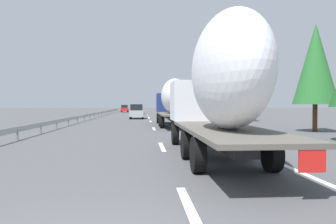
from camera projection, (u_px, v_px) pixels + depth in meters
ground_plane at (136, 119)px, 43.82m from camera, size 260.00×260.00×0.00m
lane_stripe_0 at (190, 209)px, 6.09m from camera, size 3.20×0.20×0.01m
lane_stripe_1 at (162, 147)px, 15.10m from camera, size 3.20×0.20×0.01m
lane_stripe_2 at (154, 129)px, 26.10m from camera, size 3.20×0.20×0.01m
lane_stripe_3 at (151, 121)px, 37.49m from camera, size 3.20×0.20×0.01m
lane_stripe_4 at (149, 117)px, 49.34m from camera, size 3.20×0.20×0.01m
lane_stripe_5 at (149, 118)px, 46.02m from camera, size 3.20×0.20×0.01m
lane_stripe_6 at (148, 115)px, 60.35m from camera, size 3.20×0.20×0.01m
lane_stripe_7 at (147, 113)px, 74.39m from camera, size 3.20×0.20×0.01m
lane_stripe_8 at (147, 113)px, 73.77m from camera, size 3.20×0.20×0.01m
lane_stripe_9 at (146, 111)px, 101.18m from camera, size 3.20×0.20×0.01m
edge_line_right at (173, 117)px, 49.23m from camera, size 110.00×0.20×0.01m
truck_lead at (173, 100)px, 29.00m from camera, size 12.78×2.55×4.17m
truck_trailing at (219, 86)px, 11.40m from camera, size 12.00×2.55×4.87m
car_silver_hatch at (137, 112)px, 44.29m from camera, size 4.68×1.85×1.98m
car_red_compact at (125, 108)px, 81.30m from camera, size 4.73×1.77×1.81m
car_yellow_coupe at (138, 109)px, 65.60m from camera, size 4.69×1.88×1.91m
road_sign at (183, 103)px, 46.54m from camera, size 0.10×0.90×3.10m
tree_1 at (206, 95)px, 64.30m from camera, size 2.77×2.77×6.15m
tree_2 at (244, 85)px, 38.44m from camera, size 3.11×3.11×6.92m
tree_3 at (189, 94)px, 72.15m from camera, size 3.93×3.93×6.43m
tree_4 at (316, 64)px, 23.27m from camera, size 3.14×3.14×7.81m
guardrail_median at (94, 114)px, 46.33m from camera, size 94.00×0.10×0.76m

